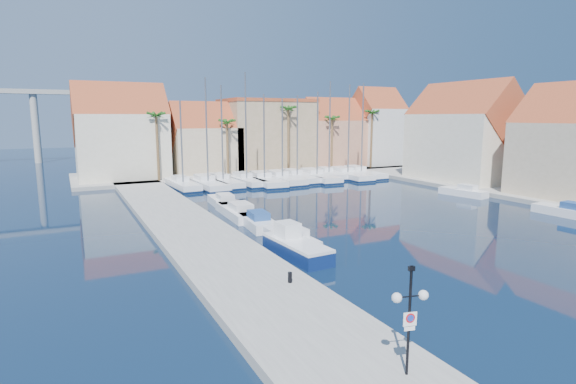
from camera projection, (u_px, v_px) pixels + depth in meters
name	position (u px, v px, depth m)	size (l,w,h in m)	color
ground	(393.00, 267.00, 27.63)	(260.00, 260.00, 0.00)	black
quay_west	(191.00, 231.00, 35.49)	(6.00, 77.00, 0.50)	gray
shore_north	(251.00, 171.00, 74.30)	(54.00, 16.00, 0.50)	gray
shore_east	(518.00, 190.00, 54.99)	(12.00, 60.00, 0.50)	gray
lamp_post	(410.00, 304.00, 14.86)	(1.29, 0.57, 3.86)	black
bollard	(290.00, 277.00, 23.70)	(0.23, 0.23, 0.57)	black
fishing_boat	(295.00, 246.00, 29.76)	(2.35, 6.11, 2.10)	#0E2053
motorboat_west_0	(292.00, 238.00, 32.40)	(1.92, 5.78, 1.40)	white
motorboat_west_1	(257.00, 221.00, 37.87)	(2.52, 6.36, 1.40)	white
motorboat_west_2	(239.00, 211.00, 41.64)	(2.74, 7.59, 1.40)	white
motorboat_west_3	(224.00, 202.00, 46.31)	(2.52, 6.52, 1.40)	white
motorboat_east_0	(569.00, 211.00, 41.65)	(2.07, 6.07, 1.40)	white
motorboat_east_1	(464.00, 192.00, 52.51)	(2.72, 5.72, 1.40)	white
sailboat_0	(182.00, 184.00, 57.56)	(2.92, 9.38, 11.11)	white
sailboat_1	(207.00, 183.00, 58.51)	(3.17, 10.89, 14.00)	white
sailboat_2	(222.00, 182.00, 60.04)	(3.24, 10.11, 13.19)	white
sailboat_3	(245.00, 180.00, 61.15)	(3.03, 9.75, 14.91)	white
sailboat_4	(263.00, 180.00, 61.70)	(3.92, 11.85, 12.13)	white
sailboat_5	(280.00, 179.00, 63.13)	(3.07, 10.97, 11.64)	white
sailboat_6	(295.00, 177.00, 64.69)	(3.46, 10.66, 12.12)	white
sailboat_7	(315.00, 176.00, 65.49)	(3.50, 11.46, 12.62)	white
sailboat_8	(327.00, 174.00, 67.60)	(2.55, 8.37, 14.25)	white
sailboat_9	(346.00, 174.00, 67.55)	(3.30, 11.32, 13.76)	white
sailboat_10	(359.00, 173.00, 69.34)	(2.90, 10.82, 14.10)	white
building_0	(121.00, 136.00, 63.51)	(12.30, 9.00, 13.50)	beige
building_1	(204.00, 142.00, 69.04)	(10.30, 8.00, 11.00)	tan
building_2	(267.00, 134.00, 74.64)	(14.20, 10.20, 11.50)	#99845E
building_3	(331.00, 136.00, 79.14)	(10.30, 8.00, 12.00)	tan
building_4	(376.00, 129.00, 82.07)	(8.30, 8.00, 14.00)	silver
building_6	(463.00, 136.00, 61.88)	(9.00, 14.30, 13.50)	beige
palm_0	(156.00, 117.00, 60.46)	(2.60, 2.60, 10.15)	brown
palm_1	(227.00, 124.00, 65.05)	(2.60, 2.60, 9.15)	brown
palm_2	(288.00, 111.00, 69.17)	(2.60, 2.60, 11.15)	brown
palm_3	(332.00, 120.00, 72.95)	(2.60, 2.60, 9.65)	brown
palm_4	(372.00, 114.00, 76.34)	(2.60, 2.60, 10.65)	brown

